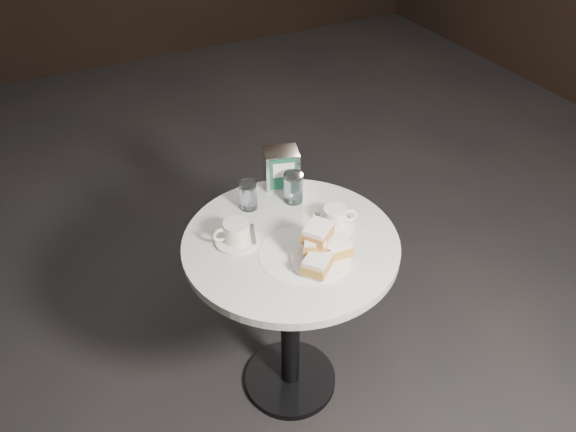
# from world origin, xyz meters

# --- Properties ---
(ground) EXTENTS (7.00, 7.00, 0.00)m
(ground) POSITION_xyz_m (0.00, 0.00, 0.00)
(ground) COLOR black
(ground) RESTS_ON ground
(cafe_table) EXTENTS (0.70, 0.70, 0.74)m
(cafe_table) POSITION_xyz_m (0.00, 0.00, 0.55)
(cafe_table) COLOR black
(cafe_table) RESTS_ON ground
(sugar_spill) EXTENTS (0.36, 0.36, 0.00)m
(sugar_spill) POSITION_xyz_m (0.01, -0.08, 0.75)
(sugar_spill) COLOR white
(sugar_spill) RESTS_ON cafe_table
(beignet_plate) EXTENTS (0.24, 0.24, 0.12)m
(beignet_plate) POSITION_xyz_m (0.04, -0.13, 0.79)
(beignet_plate) COLOR white
(beignet_plate) RESTS_ON cafe_table
(coffee_cup_left) EXTENTS (0.16, 0.16, 0.07)m
(coffee_cup_left) POSITION_xyz_m (-0.16, 0.07, 0.78)
(coffee_cup_left) COLOR white
(coffee_cup_left) RESTS_ON cafe_table
(coffee_cup_right) EXTENTS (0.17, 0.17, 0.07)m
(coffee_cup_right) POSITION_xyz_m (0.16, 0.00, 0.77)
(coffee_cup_right) COLOR white
(coffee_cup_right) RESTS_ON cafe_table
(water_glass_left) EXTENTS (0.08, 0.08, 0.10)m
(water_glass_left) POSITION_xyz_m (-0.05, 0.22, 0.79)
(water_glass_left) COLOR white
(water_glass_left) RESTS_ON cafe_table
(water_glass_right) EXTENTS (0.08, 0.08, 0.11)m
(water_glass_right) POSITION_xyz_m (0.11, 0.19, 0.80)
(water_glass_right) COLOR silver
(water_glass_right) RESTS_ON cafe_table
(napkin_dispenser) EXTENTS (0.14, 0.13, 0.14)m
(napkin_dispenser) POSITION_xyz_m (0.11, 0.30, 0.82)
(napkin_dispenser) COLOR silver
(napkin_dispenser) RESTS_ON cafe_table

